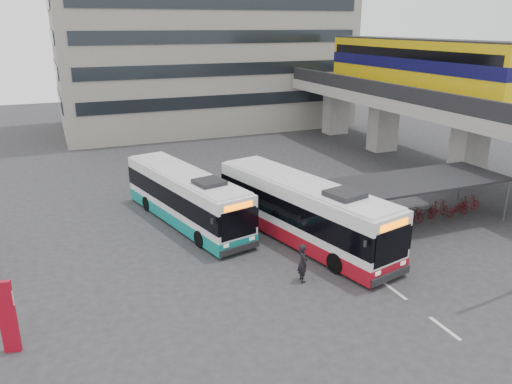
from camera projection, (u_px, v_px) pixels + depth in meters
name	position (u px, v px, depth m)	size (l,w,h in m)	color
ground	(309.00, 271.00, 22.86)	(120.00, 120.00, 0.00)	#28282B
viaduct	(424.00, 85.00, 38.66)	(8.00, 32.00, 9.68)	gray
bike_shelter	(417.00, 200.00, 28.14)	(10.00, 4.00, 2.54)	#595B60
office_block	(201.00, 6.00, 52.57)	(30.00, 15.00, 25.00)	gray
road_markings	(394.00, 291.00, 21.13)	(0.15, 7.60, 0.01)	beige
bus_main	(303.00, 211.00, 25.65)	(5.13, 11.92, 3.45)	white
bus_teal	(186.00, 198.00, 28.02)	(4.73, 10.99, 3.18)	white
pedestrian	(303.00, 263.00, 21.67)	(0.64, 0.42, 1.75)	black
sign_totem_south	(7.00, 316.00, 16.79)	(0.58, 0.31, 2.71)	maroon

